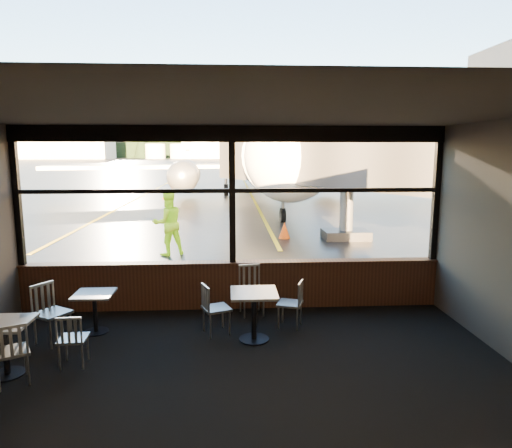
{
  "coord_description": "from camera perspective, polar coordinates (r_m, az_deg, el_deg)",
  "views": [
    {
      "loc": [
        -0.06,
        -8.58,
        3.03
      ],
      "look_at": [
        0.51,
        1.0,
        1.5
      ],
      "focal_mm": 32.0,
      "sensor_mm": 36.0,
      "label": 1
    }
  ],
  "objects": [
    {
      "name": "ground_plane",
      "position": [
        128.61,
        -3.39,
        7.72
      ],
      "size": [
        520.0,
        520.0,
        0.0
      ],
      "primitive_type": "plane",
      "color": "black",
      "rests_on": "ground"
    },
    {
      "name": "carpet_floor",
      "position": [
        6.35,
        -2.61,
        -19.39
      ],
      "size": [
        8.0,
        6.0,
        0.01
      ],
      "primitive_type": "cube",
      "color": "black",
      "rests_on": "ground"
    },
    {
      "name": "ceiling",
      "position": [
        5.6,
        -2.87,
        13.85
      ],
      "size": [
        8.0,
        6.0,
        0.04
      ],
      "primitive_type": "cube",
      "color": "#38332D",
      "rests_on": "ground"
    },
    {
      "name": "wall_back",
      "position": [
        2.88,
        -1.99,
        -17.39
      ],
      "size": [
        8.0,
        0.04,
        3.5
      ],
      "primitive_type": "cube",
      "color": "#4B443C",
      "rests_on": "ground"
    },
    {
      "name": "window_sill",
      "position": [
        8.96,
        -2.9,
        -7.69
      ],
      "size": [
        8.0,
        0.28,
        0.9
      ],
      "primitive_type": "cube",
      "color": "#542B19",
      "rests_on": "ground"
    },
    {
      "name": "window_header",
      "position": [
        8.58,
        -3.06,
        11.18
      ],
      "size": [
        8.0,
        0.18,
        0.3
      ],
      "primitive_type": "cube",
      "color": "black",
      "rests_on": "ground"
    },
    {
      "name": "mullion_left",
      "position": [
        9.46,
        -27.72,
        2.98
      ],
      "size": [
        0.12,
        0.12,
        2.6
      ],
      "primitive_type": "cube",
      "color": "black",
      "rests_on": "ground"
    },
    {
      "name": "mullion_centre",
      "position": [
        8.62,
        -3.0,
        3.52
      ],
      "size": [
        0.12,
        0.12,
        2.6
      ],
      "primitive_type": "cube",
      "color": "black",
      "rests_on": "ground"
    },
    {
      "name": "mullion_right",
      "position": [
        9.5,
        21.61,
        3.41
      ],
      "size": [
        0.12,
        0.12,
        2.6
      ],
      "primitive_type": "cube",
      "color": "black",
      "rests_on": "ground"
    },
    {
      "name": "window_transom",
      "position": [
        8.61,
        -3.0,
        4.18
      ],
      "size": [
        8.0,
        0.1,
        0.08
      ],
      "primitive_type": "cube",
      "color": "black",
      "rests_on": "ground"
    },
    {
      "name": "airliner",
      "position": [
        31.06,
        0.32,
        13.12
      ],
      "size": [
        29.44,
        34.97,
        10.44
      ],
      "primitive_type": null,
      "rotation": [
        0.0,
        0.0,
        0.03
      ],
      "color": "white",
      "rests_on": "ground_plane"
    },
    {
      "name": "jet_bridge",
      "position": [
        14.56,
        11.25,
        6.83
      ],
      "size": [
        9.39,
        11.48,
        5.01
      ],
      "primitive_type": null,
      "color": "#28282A",
      "rests_on": "ground_plane"
    },
    {
      "name": "cafe_table_near",
      "position": [
        7.49,
        -0.25,
        -11.46
      ],
      "size": [
        0.74,
        0.74,
        0.82
      ],
      "primitive_type": null,
      "color": "#A19C94",
      "rests_on": "carpet_floor"
    },
    {
      "name": "cafe_table_mid",
      "position": [
        8.26,
        -19.47,
        -10.43
      ],
      "size": [
        0.63,
        0.63,
        0.7
      ],
      "primitive_type": null,
      "color": "gray",
      "rests_on": "carpet_floor"
    },
    {
      "name": "cafe_table_left",
      "position": [
        7.26,
        -28.84,
        -13.52
      ],
      "size": [
        0.7,
        0.7,
        0.77
      ],
      "primitive_type": null,
      "color": "#9F9A92",
      "rests_on": "carpet_floor"
    },
    {
      "name": "chair_near_e",
      "position": [
        8.02,
        4.26,
        -9.94
      ],
      "size": [
        0.59,
        0.59,
        0.85
      ],
      "primitive_type": null,
      "rotation": [
        0.0,
        0.0,
        1.23
      ],
      "color": "#B0AB9E",
      "rests_on": "carpet_floor"
    },
    {
      "name": "chair_near_w",
      "position": [
        7.75,
        -4.97,
        -10.53
      ],
      "size": [
        0.62,
        0.62,
        0.87
      ],
      "primitive_type": null,
      "rotation": [
        0.0,
        0.0,
        -1.2
      ],
      "color": "#ADA89D",
      "rests_on": "carpet_floor"
    },
    {
      "name": "chair_near_n",
      "position": [
        8.58,
        -0.53,
        -8.33
      ],
      "size": [
        0.59,
        0.59,
        0.93
      ],
      "primitive_type": null,
      "rotation": [
        0.0,
        0.0,
        3.32
      ],
      "color": "beige",
      "rests_on": "carpet_floor"
    },
    {
      "name": "chair_mid_s",
      "position": [
        7.16,
        -21.87,
        -13.22
      ],
      "size": [
        0.45,
        0.45,
        0.8
      ],
      "primitive_type": null,
      "rotation": [
        0.0,
        0.0,
        0.05
      ],
      "color": "beige",
      "rests_on": "carpet_floor"
    },
    {
      "name": "chair_mid_w",
      "position": [
        8.04,
        -24.12,
        -10.22
      ],
      "size": [
        0.73,
        0.73,
        0.97
      ],
      "primitive_type": null,
      "rotation": [
        0.0,
        0.0,
        -2.14
      ],
      "color": "beige",
      "rests_on": "carpet_floor"
    },
    {
      "name": "chair_left_s",
      "position": [
        6.96,
        -28.26,
        -13.94
      ],
      "size": [
        0.65,
        0.65,
        0.88
      ],
      "primitive_type": null,
      "rotation": [
        0.0,
        0.0,
        0.49
      ],
      "color": "#BCB7AA",
      "rests_on": "carpet_floor"
    },
    {
      "name": "ground_crew",
      "position": [
        13.62,
        -10.96,
        0.11
      ],
      "size": [
        1.15,
        1.06,
        1.9
      ],
      "primitive_type": "imported",
      "rotation": [
        0.0,
        0.0,
        3.62
      ],
      "color": "#BFF219",
      "rests_on": "ground_plane"
    },
    {
      "name": "cone_nose",
      "position": [
        16.06,
        3.58,
        -0.79
      ],
      "size": [
        0.41,
        0.41,
        0.57
      ],
      "primitive_type": "cone",
      "color": "#FF6A08",
      "rests_on": "ground_plane"
    },
    {
      "name": "cone_wing",
      "position": [
        29.98,
        -11.27,
        3.6
      ],
      "size": [
        0.37,
        0.37,
        0.52
      ],
      "primitive_type": "cone",
      "color": "#DA4A06",
      "rests_on": "ground_plane"
    },
    {
      "name": "hangar_left",
      "position": [
        201.15,
        -24.05,
        9.01
      ],
      "size": [
        45.0,
        18.0,
        11.0
      ],
      "primitive_type": null,
      "color": "silver",
      "rests_on": "ground_plane"
    },
    {
      "name": "hangar_mid",
      "position": [
        193.59,
        -3.42,
        9.65
      ],
      "size": [
        38.0,
        15.0,
        10.0
      ],
      "primitive_type": null,
      "color": "silver",
      "rests_on": "ground_plane"
    },
    {
      "name": "hangar_right",
      "position": [
        196.03,
        14.67,
        9.66
      ],
      "size": [
        50.0,
        20.0,
        12.0
      ],
      "primitive_type": null,
      "color": "silver",
      "rests_on": "ground_plane"
    },
    {
      "name": "fuel_tank_a",
      "position": [
        192.92,
        -12.46,
        8.86
      ],
      "size": [
        8.0,
        8.0,
        6.0
      ],
      "primitive_type": "cylinder",
      "color": "silver",
      "rests_on": "ground_plane"
    },
    {
      "name": "fuel_tank_b",
      "position": [
        191.62,
        -9.47,
        8.95
      ],
      "size": [
        8.0,
        8.0,
        6.0
      ],
      "primitive_type": "cylinder",
      "color": "silver",
      "rests_on": "ground_plane"
    },
    {
      "name": "fuel_tank_c",
      "position": [
        190.84,
        -6.45,
        9.02
      ],
      "size": [
        8.0,
        8.0,
        6.0
      ],
      "primitive_type": "cylinder",
      "color": "silver",
      "rests_on": "ground_plane"
    },
    {
      "name": "treeline",
      "position": [
        218.6,
        -3.42,
        9.85
      ],
      "size": [
        360.0,
        3.0,
        12.0
      ],
      "primitive_type": "cube",
      "color": "black",
      "rests_on": "ground_plane"
    }
  ]
}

